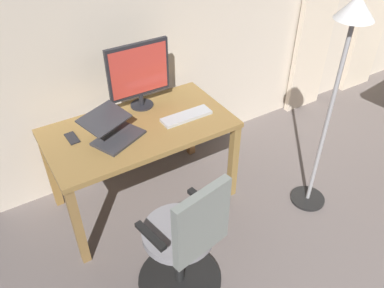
{
  "coord_description": "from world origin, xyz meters",
  "views": [
    {
      "loc": [
        2.61,
        -0.31,
        2.36
      ],
      "look_at": [
        1.65,
        -1.89,
        0.93
      ],
      "focal_mm": 36.32,
      "sensor_mm": 36.0,
      "label": 1
    }
  ],
  "objects_px": {
    "desk": "(140,137)",
    "computer_monitor": "(139,72)",
    "computer_keyboard": "(186,116)",
    "laptop": "(113,131)",
    "floor_lamp": "(343,61)",
    "office_chair": "(185,245)",
    "cell_phone_by_monitor": "(72,138)"
  },
  "relations": [
    {
      "from": "desk",
      "to": "computer_monitor",
      "type": "distance_m",
      "value": 0.48
    },
    {
      "from": "computer_monitor",
      "to": "computer_keyboard",
      "type": "relative_size",
      "value": 1.32
    },
    {
      "from": "computer_monitor",
      "to": "laptop",
      "type": "bearing_deg",
      "value": 38.55
    },
    {
      "from": "desk",
      "to": "computer_monitor",
      "type": "height_order",
      "value": "computer_monitor"
    },
    {
      "from": "laptop",
      "to": "desk",
      "type": "bearing_deg",
      "value": 163.46
    },
    {
      "from": "desk",
      "to": "floor_lamp",
      "type": "bearing_deg",
      "value": 147.51
    },
    {
      "from": "office_chair",
      "to": "cell_phone_by_monitor",
      "type": "height_order",
      "value": "office_chair"
    },
    {
      "from": "desk",
      "to": "computer_keyboard",
      "type": "distance_m",
      "value": 0.38
    },
    {
      "from": "laptop",
      "to": "cell_phone_by_monitor",
      "type": "relative_size",
      "value": 3.08
    },
    {
      "from": "computer_monitor",
      "to": "computer_keyboard",
      "type": "xyz_separation_m",
      "value": [
        -0.21,
        0.33,
        -0.28
      ]
    },
    {
      "from": "desk",
      "to": "floor_lamp",
      "type": "distance_m",
      "value": 1.49
    },
    {
      "from": "computer_monitor",
      "to": "computer_keyboard",
      "type": "bearing_deg",
      "value": 122.48
    },
    {
      "from": "computer_monitor",
      "to": "cell_phone_by_monitor",
      "type": "xyz_separation_m",
      "value": [
        0.61,
        0.14,
        -0.28
      ]
    },
    {
      "from": "computer_keyboard",
      "to": "cell_phone_by_monitor",
      "type": "height_order",
      "value": "computer_keyboard"
    },
    {
      "from": "office_chair",
      "to": "floor_lamp",
      "type": "xyz_separation_m",
      "value": [
        -1.29,
        -0.18,
        0.79
      ]
    },
    {
      "from": "floor_lamp",
      "to": "computer_monitor",
      "type": "bearing_deg",
      "value": -44.29
    },
    {
      "from": "floor_lamp",
      "to": "office_chair",
      "type": "bearing_deg",
      "value": 7.76
    },
    {
      "from": "computer_monitor",
      "to": "floor_lamp",
      "type": "bearing_deg",
      "value": 135.71
    },
    {
      "from": "laptop",
      "to": "floor_lamp",
      "type": "bearing_deg",
      "value": 128.32
    },
    {
      "from": "computer_keyboard",
      "to": "cell_phone_by_monitor",
      "type": "relative_size",
      "value": 2.72
    },
    {
      "from": "office_chair",
      "to": "floor_lamp",
      "type": "distance_m",
      "value": 1.53
    },
    {
      "from": "office_chair",
      "to": "floor_lamp",
      "type": "bearing_deg",
      "value": -2.97
    },
    {
      "from": "computer_keyboard",
      "to": "laptop",
      "type": "distance_m",
      "value": 0.56
    },
    {
      "from": "desk",
      "to": "cell_phone_by_monitor",
      "type": "relative_size",
      "value": 9.45
    },
    {
      "from": "laptop",
      "to": "computer_monitor",
      "type": "bearing_deg",
      "value": -165.7
    },
    {
      "from": "computer_keyboard",
      "to": "floor_lamp",
      "type": "height_order",
      "value": "floor_lamp"
    },
    {
      "from": "desk",
      "to": "cell_phone_by_monitor",
      "type": "xyz_separation_m",
      "value": [
        0.47,
        -0.11,
        0.1
      ]
    },
    {
      "from": "desk",
      "to": "computer_monitor",
      "type": "relative_size",
      "value": 2.64
    },
    {
      "from": "computer_monitor",
      "to": "computer_keyboard",
      "type": "distance_m",
      "value": 0.48
    },
    {
      "from": "cell_phone_by_monitor",
      "to": "computer_keyboard",
      "type": "bearing_deg",
      "value": 164.15
    },
    {
      "from": "computer_keyboard",
      "to": "floor_lamp",
      "type": "distance_m",
      "value": 1.14
    },
    {
      "from": "desk",
      "to": "office_chair",
      "type": "relative_size",
      "value": 1.36
    }
  ]
}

